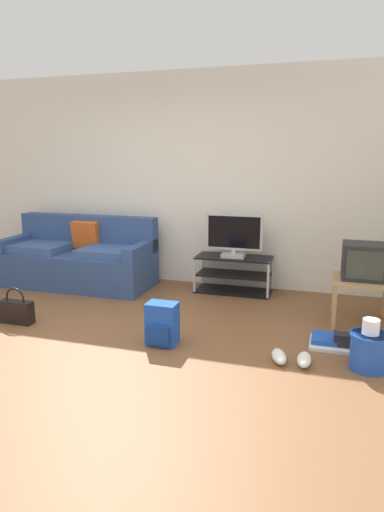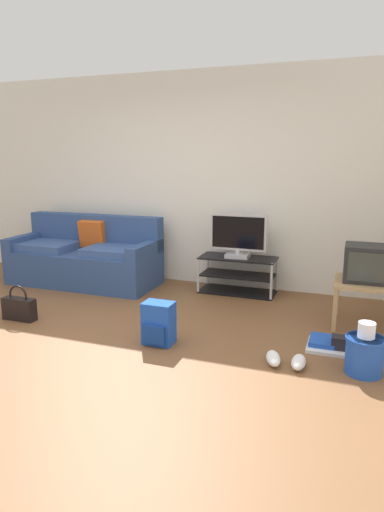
% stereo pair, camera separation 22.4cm
% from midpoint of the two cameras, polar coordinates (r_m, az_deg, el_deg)
% --- Properties ---
extents(ground_plane, '(9.00, 9.80, 0.02)m').
position_cam_midpoint_polar(ground_plane, '(4.03, -11.59, -11.91)').
color(ground_plane, brown).
extents(wall_back, '(9.00, 0.10, 2.70)m').
position_cam_midpoint_polar(wall_back, '(5.91, 0.45, 9.66)').
color(wall_back, silver).
rests_on(wall_back, ground_plane).
extents(couch, '(1.95, 0.82, 0.88)m').
position_cam_midpoint_polar(couch, '(6.05, -12.37, -0.26)').
color(couch, navy).
rests_on(couch, ground_plane).
extents(tv_stand, '(0.93, 0.42, 0.45)m').
position_cam_midpoint_polar(tv_stand, '(5.55, 7.00, -2.41)').
color(tv_stand, black).
rests_on(tv_stand, ground_plane).
extents(flat_tv, '(0.69, 0.22, 0.53)m').
position_cam_midpoint_polar(flat_tv, '(5.42, 7.08, 2.51)').
color(flat_tv, '#B2B2B7').
rests_on(flat_tv, tv_stand).
extents(side_table, '(0.57, 0.57, 0.46)m').
position_cam_midpoint_polar(side_table, '(4.73, 22.39, -3.78)').
color(side_table, tan).
rests_on(side_table, ground_plane).
extents(crt_tv, '(0.41, 0.38, 0.35)m').
position_cam_midpoint_polar(crt_tv, '(4.69, 22.63, -0.86)').
color(crt_tv, '#232326').
rests_on(crt_tv, side_table).
extents(backpack, '(0.27, 0.26, 0.38)m').
position_cam_midpoint_polar(backpack, '(4.04, -2.68, -8.60)').
color(backpack, blue).
rests_on(backpack, ground_plane).
extents(handbag, '(0.36, 0.12, 0.37)m').
position_cam_midpoint_polar(handbag, '(4.90, -19.97, -6.24)').
color(handbag, black).
rests_on(handbag, ground_plane).
extents(cleaning_bucket, '(0.30, 0.30, 0.41)m').
position_cam_midpoint_polar(cleaning_bucket, '(3.79, 22.78, -11.27)').
color(cleaning_bucket, blue).
rests_on(cleaning_bucket, ground_plane).
extents(sneakers_pair, '(0.35, 0.27, 0.09)m').
position_cam_midpoint_polar(sneakers_pair, '(3.78, 13.58, -12.82)').
color(sneakers_pair, white).
rests_on(sneakers_pair, ground_plane).
extents(floor_tray, '(0.42, 0.35, 0.14)m').
position_cam_midpoint_polar(floor_tray, '(4.19, 18.84, -10.63)').
color(floor_tray, silver).
rests_on(floor_tray, ground_plane).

